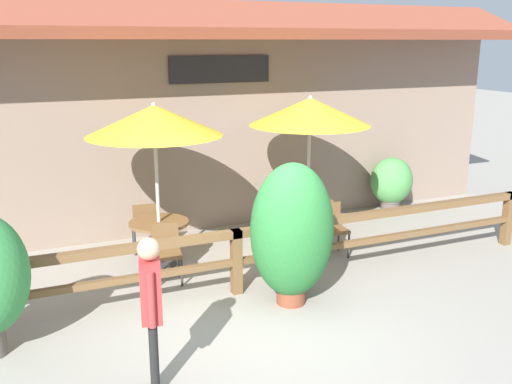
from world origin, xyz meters
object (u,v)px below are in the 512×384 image
chair_middle_wallside (290,204)px  chair_middle_streetside (332,226)px  dining_table_near (159,230)px  dining_table_middle (308,210)px  chair_near_streetside (166,250)px  patio_umbrella_middle (310,112)px  potted_plant_corner_fern (391,182)px  pedestrian (151,295)px  chair_near_wallside (145,224)px  potted_plant_broad_leaf (292,232)px  patio_umbrella_near (154,121)px

chair_middle_wallside → chair_middle_streetside: bearing=104.2°
dining_table_near → dining_table_middle: 2.71m
chair_middle_wallside → chair_near_streetside: bearing=41.4°
chair_near_streetside → dining_table_near: bearing=94.0°
patio_umbrella_middle → potted_plant_corner_fern: patio_umbrella_middle is taller
chair_middle_streetside → pedestrian: bearing=-139.1°
chair_near_wallside → dining_table_middle: bearing=174.5°
dining_table_near → potted_plant_broad_leaf: size_ratio=0.48×
patio_umbrella_middle → chair_middle_wallside: (0.04, 0.76, -1.84)m
dining_table_middle → pedestrian: 4.99m
dining_table_middle → chair_middle_streetside: 0.76m
patio_umbrella_near → patio_umbrella_middle: (2.71, 0.06, 0.00)m
chair_middle_streetside → chair_middle_wallside: size_ratio=1.00×
patio_umbrella_near → dining_table_middle: bearing=1.4°
patio_umbrella_near → dining_table_middle: (2.71, 0.06, -1.75)m
potted_plant_corner_fern → dining_table_middle: bearing=-159.3°
patio_umbrella_near → chair_near_streetside: 1.96m
chair_near_streetside → potted_plant_corner_fern: potted_plant_corner_fern is taller
patio_umbrella_middle → chair_middle_streetside: size_ratio=2.98×
patio_umbrella_near → chair_middle_wallside: size_ratio=2.98×
dining_table_near → patio_umbrella_middle: 3.23m
chair_near_wallside → patio_umbrella_middle: (2.80, -0.61, 1.84)m
chair_near_wallside → chair_middle_wallside: size_ratio=1.00×
chair_near_streetside → chair_middle_wallside: same height
patio_umbrella_middle → potted_plant_corner_fern: 3.17m
chair_near_wallside → potted_plant_broad_leaf: 3.13m
chair_near_wallside → potted_plant_corner_fern: potted_plant_corner_fern is taller
dining_table_near → dining_table_middle: (2.71, 0.06, 0.00)m
potted_plant_broad_leaf → pedestrian: size_ratio=1.19×
chair_near_streetside → potted_plant_broad_leaf: 2.03m
patio_umbrella_near → pedestrian: bearing=-105.0°
dining_table_near → chair_near_wallside: chair_near_wallside is taller
patio_umbrella_near → chair_middle_streetside: (2.77, -0.69, -1.84)m
patio_umbrella_near → chair_near_streetside: patio_umbrella_near is taller
chair_near_wallside → pedestrian: bearing=85.4°
dining_table_near → chair_middle_wallside: size_ratio=1.08×
chair_middle_streetside → chair_near_wallside: bearing=159.5°
potted_plant_corner_fern → patio_umbrella_middle: bearing=-159.3°
patio_umbrella_near → chair_near_streetside: bearing=-95.4°
chair_near_wallside → potted_plant_broad_leaf: size_ratio=0.44×
potted_plant_corner_fern → chair_near_streetside: bearing=-162.3°
patio_umbrella_middle → chair_middle_streetside: patio_umbrella_middle is taller
patio_umbrella_middle → dining_table_middle: size_ratio=2.76×
chair_middle_wallside → pedestrian: pedestrian is taller
chair_middle_wallside → potted_plant_corner_fern: potted_plant_corner_fern is taller
pedestrian → dining_table_near: bearing=-2.9°
pedestrian → dining_table_middle: bearing=-34.6°
chair_middle_streetside → dining_table_near: bearing=171.0°
dining_table_middle → potted_plant_broad_leaf: potted_plant_broad_leaf is taller
chair_near_streetside → chair_near_wallside: bearing=100.2°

